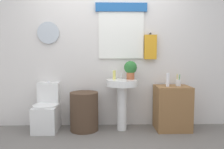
# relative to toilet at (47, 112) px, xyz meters

# --- Properties ---
(back_wall) EXTENTS (4.40, 0.18, 2.60)m
(back_wall) POSITION_rel_toilet_xyz_m (0.96, 0.26, 1.02)
(back_wall) COLOR silver
(back_wall) RESTS_ON ground_plane
(toilet) EXTENTS (0.38, 0.51, 0.76)m
(toilet) POSITION_rel_toilet_xyz_m (0.00, 0.00, 0.00)
(toilet) COLOR white
(toilet) RESTS_ON ground_plane
(laundry_hamper) EXTENTS (0.44, 0.44, 0.61)m
(laundry_hamper) POSITION_rel_toilet_xyz_m (0.59, -0.03, 0.01)
(laundry_hamper) COLOR #4C3828
(laundry_hamper) RESTS_ON ground_plane
(pedestal_sink) EXTENTS (0.49, 0.49, 0.81)m
(pedestal_sink) POSITION_rel_toilet_xyz_m (1.19, -0.03, 0.31)
(pedestal_sink) COLOR white
(pedestal_sink) RESTS_ON ground_plane
(faucet) EXTENTS (0.03, 0.03, 0.10)m
(faucet) POSITION_rel_toilet_xyz_m (1.19, 0.09, 0.57)
(faucet) COLOR silver
(faucet) RESTS_ON pedestal_sink
(wooden_cabinet) EXTENTS (0.53, 0.44, 0.70)m
(wooden_cabinet) POSITION_rel_toilet_xyz_m (1.99, -0.03, 0.06)
(wooden_cabinet) COLOR olive
(wooden_cabinet) RESTS_ON ground_plane
(soap_bottle) EXTENTS (0.05, 0.05, 0.14)m
(soap_bottle) POSITION_rel_toilet_xyz_m (1.07, 0.02, 0.59)
(soap_bottle) COLOR #DBD166
(soap_bottle) RESTS_ON pedestal_sink
(potted_plant) EXTENTS (0.21, 0.21, 0.29)m
(potted_plant) POSITION_rel_toilet_xyz_m (1.33, 0.03, 0.68)
(potted_plant) COLOR #AD5B38
(potted_plant) RESTS_ON pedestal_sink
(lotion_bottle) EXTENTS (0.05, 0.05, 0.21)m
(lotion_bottle) POSITION_rel_toilet_xyz_m (1.90, -0.07, 0.52)
(lotion_bottle) COLOR white
(lotion_bottle) RESTS_ON wooden_cabinet
(toothbrush_cup) EXTENTS (0.08, 0.08, 0.19)m
(toothbrush_cup) POSITION_rel_toilet_xyz_m (2.09, -0.01, 0.46)
(toothbrush_cup) COLOR silver
(toothbrush_cup) RESTS_ON wooden_cabinet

